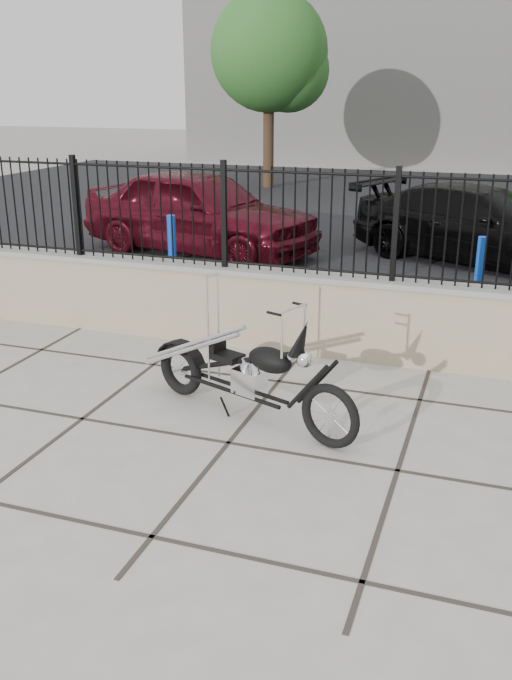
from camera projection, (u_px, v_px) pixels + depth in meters
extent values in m
plane|color=#99968E|center=(228.00, 443.00, 6.41)|extent=(90.00, 90.00, 0.00)
plane|color=black|center=(413.00, 217.00, 17.54)|extent=(30.00, 30.00, 0.00)
cube|color=gray|center=(304.00, 313.00, 8.47)|extent=(14.00, 0.36, 0.96)
cube|color=black|center=(307.00, 222.00, 8.11)|extent=(14.00, 0.08, 1.20)
cube|color=beige|center=(467.00, 60.00, 28.69)|extent=(22.00, 6.00, 8.00)
imported|color=#4E0B16|center=(199.00, 211.00, 13.47)|extent=(4.95, 2.89, 1.58)
imported|color=black|center=(480.00, 225.00, 12.79)|extent=(5.01, 3.57, 1.35)
cylinder|color=#0D22CD|center=(172.00, 251.00, 11.28)|extent=(0.18, 0.18, 1.12)
cylinder|color=#0C65B8|center=(479.00, 275.00, 10.00)|extent=(0.17, 0.17, 1.06)
cylinder|color=#382619|center=(268.00, 133.00, 22.14)|extent=(0.33, 0.33, 3.29)
sphere|color=#235E29|center=(269.00, 45.00, 21.30)|extent=(3.51, 3.51, 3.51)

